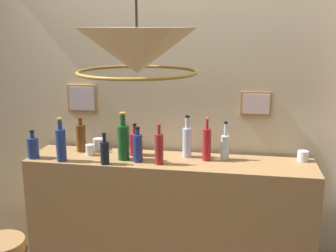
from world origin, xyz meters
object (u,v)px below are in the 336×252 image
(liquor_bottle_gin, at_px, (135,144))
(glass_tumbler_highball, at_px, (98,144))
(liquor_bottle_vermouth, at_px, (123,141))
(glass_tumbler_rocks, at_px, (90,150))
(liquor_bottle_brandy, at_px, (138,147))
(liquor_bottle_rye, at_px, (159,148))
(glass_tumbler_shot, at_px, (303,156))
(liquor_bottle_bourbon, at_px, (61,144))
(liquor_bottle_port, at_px, (105,152))
(liquor_bottle_whiskey, at_px, (207,144))
(liquor_bottle_vodka, at_px, (33,147))
(liquor_bottle_scotch, at_px, (81,138))
(liquor_bottle_amaro, at_px, (187,141))
(liquor_bottle_mezcal, at_px, (225,146))
(pendant_lamp, at_px, (137,52))

(liquor_bottle_gin, height_order, glass_tumbler_highball, liquor_bottle_gin)
(liquor_bottle_vermouth, height_order, glass_tumbler_rocks, liquor_bottle_vermouth)
(liquor_bottle_gin, distance_m, liquor_bottle_brandy, 0.15)
(liquor_bottle_rye, relative_size, glass_tumbler_shot, 3.64)
(glass_tumbler_rocks, bearing_deg, liquor_bottle_bourbon, -131.70)
(liquor_bottle_brandy, relative_size, liquor_bottle_vermouth, 0.73)
(liquor_bottle_bourbon, height_order, liquor_bottle_port, liquor_bottle_bourbon)
(glass_tumbler_highball, xyz_separation_m, glass_tumbler_shot, (1.46, -0.03, -0.01))
(liquor_bottle_bourbon, height_order, liquor_bottle_gin, liquor_bottle_bourbon)
(liquor_bottle_whiskey, distance_m, glass_tumbler_shot, 0.66)
(liquor_bottle_vodka, xyz_separation_m, liquor_bottle_scotch, (0.27, 0.21, 0.03))
(liquor_bottle_vodka, xyz_separation_m, glass_tumbler_highball, (0.37, 0.28, -0.04))
(liquor_bottle_gin, relative_size, liquor_bottle_scotch, 0.90)
(liquor_bottle_amaro, bearing_deg, liquor_bottle_whiskey, -20.10)
(liquor_bottle_gin, distance_m, liquor_bottle_vermouth, 0.13)
(liquor_bottle_amaro, xyz_separation_m, glass_tumbler_rocks, (-0.68, -0.08, -0.08))
(liquor_bottle_mezcal, distance_m, glass_tumbler_rocks, 0.95)
(liquor_bottle_brandy, distance_m, liquor_bottle_mezcal, 0.59)
(glass_tumbler_shot, xyz_separation_m, pendant_lamp, (-0.91, -0.91, 0.74))
(glass_tumbler_highball, bearing_deg, liquor_bottle_vodka, -143.03)
(liquor_bottle_vermouth, bearing_deg, liquor_bottle_mezcal, 9.92)
(liquor_bottle_whiskey, bearing_deg, glass_tumbler_shot, 8.50)
(liquor_bottle_vodka, height_order, liquor_bottle_scotch, liquor_bottle_scotch)
(liquor_bottle_vermouth, distance_m, glass_tumbler_shot, 1.22)
(liquor_bottle_gin, bearing_deg, liquor_bottle_rye, -38.85)
(liquor_bottle_whiskey, height_order, pendant_lamp, pendant_lamp)
(liquor_bottle_amaro, height_order, liquor_bottle_whiskey, liquor_bottle_whiskey)
(liquor_bottle_vermouth, bearing_deg, glass_tumbler_rocks, 168.39)
(liquor_bottle_gin, distance_m, glass_tumbler_rocks, 0.32)
(glass_tumbler_rocks, bearing_deg, liquor_bottle_vermouth, -11.61)
(liquor_bottle_amaro, bearing_deg, glass_tumbler_highball, 173.92)
(liquor_bottle_vermouth, height_order, liquor_bottle_scotch, liquor_bottle_vermouth)
(liquor_bottle_gin, height_order, liquor_bottle_scotch, liquor_bottle_scotch)
(liquor_bottle_scotch, bearing_deg, liquor_bottle_amaro, 0.21)
(liquor_bottle_gin, relative_size, liquor_bottle_port, 1.07)
(liquor_bottle_bourbon, xyz_separation_m, liquor_bottle_whiskey, (0.96, 0.19, -0.00))
(liquor_bottle_scotch, relative_size, glass_tumbler_highball, 3.11)
(glass_tumbler_shot, height_order, pendant_lamp, pendant_lamp)
(pendant_lamp, bearing_deg, liquor_bottle_vermouth, 111.65)
(liquor_bottle_mezcal, bearing_deg, glass_tumbler_highball, 174.85)
(liquor_bottle_rye, bearing_deg, glass_tumbler_shot, 13.73)
(liquor_bottle_amaro, bearing_deg, pendant_lamp, -98.33)
(liquor_bottle_mezcal, distance_m, glass_tumbler_shot, 0.53)
(liquor_bottle_mezcal, bearing_deg, pendant_lamp, -114.52)
(liquor_bottle_port, xyz_separation_m, liquor_bottle_scotch, (-0.26, 0.24, 0.02))
(liquor_bottle_vodka, bearing_deg, liquor_bottle_vermouth, 6.97)
(liquor_bottle_brandy, distance_m, pendant_lamp, 0.99)
(glass_tumbler_highball, height_order, pendant_lamp, pendant_lamp)
(liquor_bottle_vodka, xyz_separation_m, liquor_bottle_whiskey, (1.18, 0.16, 0.04))
(liquor_bottle_bourbon, distance_m, liquor_bottle_rye, 0.66)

